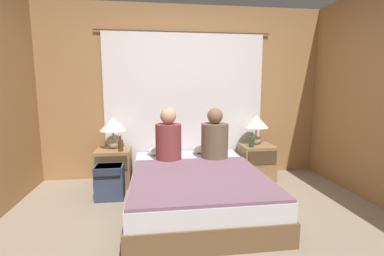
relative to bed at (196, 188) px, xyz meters
name	(u,v)px	position (x,y,z in m)	size (l,w,h in m)	color
ground_plane	(206,233)	(0.00, -0.64, -0.20)	(16.00, 16.00, 0.00)	gray
wall_back	(184,93)	(0.00, 1.12, 1.05)	(4.22, 0.06, 2.50)	#A37547
curtain_panel	(185,106)	(0.00, 1.06, 0.87)	(2.52, 0.02, 2.13)	white
bed	(196,188)	(0.00, 0.00, 0.00)	(1.45, 2.02, 0.40)	brown
nightstand_left	(114,167)	(-1.01, 0.75, 0.06)	(0.46, 0.44, 0.51)	#937047
nightstand_right	(256,162)	(1.01, 0.75, 0.06)	(0.46, 0.44, 0.51)	#937047
lamp_left	(113,126)	(-1.01, 0.81, 0.62)	(0.35, 0.35, 0.43)	#B2A899
lamp_right	(256,123)	(1.01, 0.81, 0.62)	(0.35, 0.35, 0.43)	#B2A899
pillow_left	(165,150)	(-0.32, 0.82, 0.26)	(0.49, 0.29, 0.12)	silver
pillow_right	(209,149)	(0.32, 0.82, 0.26)	(0.49, 0.29, 0.12)	silver
blanket_on_bed	(199,177)	(0.00, -0.27, 0.22)	(1.39, 1.43, 0.03)	slate
person_left_in_bed	(168,139)	(-0.28, 0.48, 0.49)	(0.33, 0.33, 0.68)	brown
person_right_in_bed	(215,138)	(0.32, 0.48, 0.48)	(0.35, 0.35, 0.68)	brown
beer_bottle_on_left_stand	(121,145)	(-0.90, 0.62, 0.39)	(0.07, 0.07, 0.21)	#513819
beer_bottle_on_right_stand	(252,142)	(0.88, 0.62, 0.39)	(0.07, 0.07, 0.21)	#2D4C28
backpack_on_floor	(110,180)	(-1.00, 0.31, 0.04)	(0.33, 0.29, 0.42)	#333D56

